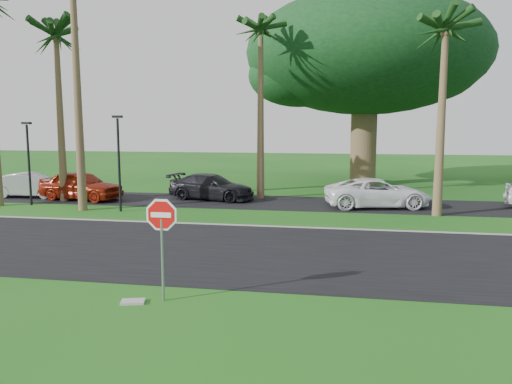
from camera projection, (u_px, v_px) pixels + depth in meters
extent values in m
plane|color=#154E13|center=(183.00, 265.00, 15.01)|extent=(120.00, 120.00, 0.00)
cube|color=black|center=(202.00, 249.00, 16.96)|extent=(120.00, 8.00, 0.02)
cube|color=black|center=(256.00, 202.00, 27.21)|extent=(120.00, 5.00, 0.02)
cube|color=gray|center=(229.00, 225.00, 20.91)|extent=(120.00, 0.12, 0.06)
cylinder|color=gray|center=(163.00, 260.00, 11.87)|extent=(0.07, 0.07, 2.00)
cylinder|color=white|center=(161.00, 215.00, 11.72)|extent=(1.05, 0.02, 1.05)
cylinder|color=red|center=(161.00, 215.00, 11.72)|extent=(0.90, 0.02, 0.90)
cube|color=white|center=(161.00, 215.00, 11.72)|extent=(0.50, 0.02, 0.12)
cone|color=brown|center=(60.00, 119.00, 26.97)|extent=(0.44, 0.44, 9.00)
cone|color=brown|center=(77.00, 92.00, 23.92)|extent=(0.44, 0.44, 11.50)
cone|color=brown|center=(261.00, 115.00, 28.04)|extent=(0.44, 0.44, 9.50)
cone|color=brown|center=(441.00, 124.00, 22.64)|extent=(0.44, 0.44, 8.50)
cylinder|color=brown|center=(364.00, 142.00, 35.03)|extent=(1.80, 1.80, 6.00)
ellipsoid|color=black|center=(366.00, 54.00, 34.23)|extent=(16.50, 16.50, 8.25)
cylinder|color=black|center=(29.00, 165.00, 26.00)|extent=(0.12, 0.12, 4.20)
cube|color=black|center=(26.00, 123.00, 25.70)|extent=(0.45, 0.25, 0.12)
cylinder|color=black|center=(119.00, 165.00, 24.05)|extent=(0.12, 0.12, 4.50)
cube|color=black|center=(117.00, 117.00, 23.73)|extent=(0.45, 0.25, 0.12)
imported|color=#B4B7BB|center=(31.00, 185.00, 28.88)|extent=(4.33, 1.65, 1.41)
imported|color=maroon|center=(81.00, 186.00, 27.88)|extent=(5.03, 2.67, 1.63)
imported|color=black|center=(212.00, 187.00, 28.02)|extent=(5.21, 2.92, 1.43)
imported|color=white|center=(378.00, 193.00, 25.36)|extent=(5.68, 3.47, 1.47)
cube|color=#9A9B93|center=(133.00, 302.00, 11.84)|extent=(0.62, 0.49, 0.06)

